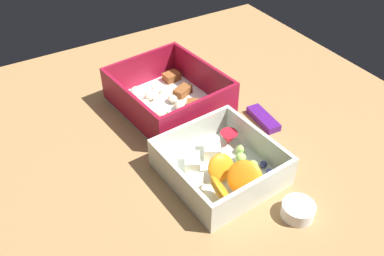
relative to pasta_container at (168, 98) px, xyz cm
name	(u,v)px	position (x,y,z in cm)	size (l,w,h in cm)	color
table_surface	(199,143)	(9.97, 0.28, -3.07)	(80.00, 80.00, 2.00)	#9E7547
pasta_container	(168,98)	(0.00, 0.00, 0.00)	(20.08, 18.14, 6.65)	white
fruit_bowl	(222,167)	(18.88, -1.35, -0.22)	(16.45, 16.04, 5.49)	silver
candy_bar	(263,119)	(11.84, 12.01, -1.47)	(7.00, 2.40, 1.20)	#51197A
paper_cup_liner	(298,210)	(30.02, 3.25, -1.07)	(4.40, 4.40, 2.00)	white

